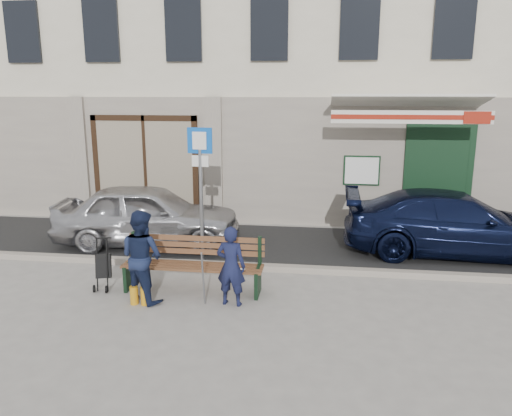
% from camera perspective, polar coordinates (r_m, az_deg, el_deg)
% --- Properties ---
extents(ground, '(80.00, 80.00, 0.00)m').
position_cam_1_polar(ground, '(8.28, -2.49, -10.63)').
color(ground, '#9E9991').
rests_on(ground, ground).
extents(asphalt_lane, '(60.00, 3.20, 0.01)m').
position_cam_1_polar(asphalt_lane, '(11.15, 0.35, -4.21)').
color(asphalt_lane, '#282828').
rests_on(asphalt_lane, ground).
extents(curb, '(60.00, 0.18, 0.12)m').
position_cam_1_polar(curb, '(9.63, -0.90, -6.73)').
color(curb, '#9E9384').
rests_on(curb, ground).
extents(building, '(20.00, 8.27, 10.00)m').
position_cam_1_polar(building, '(16.04, 3.02, 19.04)').
color(building, beige).
rests_on(building, ground).
extents(car_silver, '(4.19, 2.08, 1.37)m').
position_cam_1_polar(car_silver, '(11.26, -12.26, -0.74)').
color(car_silver, '#B8B8BD').
rests_on(car_silver, ground).
extents(car_navy, '(4.58, 1.95, 1.32)m').
position_cam_1_polar(car_navy, '(11.17, 21.75, -1.65)').
color(car_navy, black).
rests_on(car_navy, ground).
extents(parking_sign, '(0.49, 0.09, 2.67)m').
position_cam_1_polar(parking_sign, '(9.78, -6.36, 3.98)').
color(parking_sign, gray).
rests_on(parking_sign, ground).
extents(bench, '(2.40, 1.17, 0.98)m').
position_cam_1_polar(bench, '(8.60, -7.53, -6.50)').
color(bench, brown).
rests_on(bench, ground).
extents(man, '(0.51, 0.37, 1.30)m').
position_cam_1_polar(man, '(7.94, -2.88, -6.64)').
color(man, '#151939').
rests_on(man, ground).
extents(woman, '(0.91, 0.82, 1.52)m').
position_cam_1_polar(woman, '(8.25, -12.93, -5.39)').
color(woman, '#161F3D').
rests_on(woman, ground).
extents(stroller, '(0.31, 0.41, 0.89)m').
position_cam_1_polar(stroller, '(9.02, -17.06, -6.49)').
color(stroller, black).
rests_on(stroller, ground).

